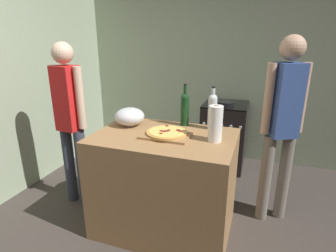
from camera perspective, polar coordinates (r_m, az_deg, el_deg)
name	(u,v)px	position (r m, az deg, el deg)	size (l,w,h in m)	color
ground_plane	(173,197)	(3.19, 0.96, -14.57)	(3.98, 3.22, 0.02)	#3F3833
kitchen_wall_rear	(203,67)	(4.01, 7.34, 12.17)	(3.98, 0.10, 2.60)	#99A889
kitchen_wall_left	(34,73)	(3.64, -26.32, 9.84)	(0.10, 3.22, 2.60)	#99A889
counter	(164,183)	(2.51, -0.77, -11.87)	(1.19, 0.79, 0.92)	#9E7247
cutting_board	(167,135)	(2.29, -0.22, -1.80)	(0.40, 0.32, 0.02)	#9E7247
pizza	(167,132)	(2.28, -0.21, -1.31)	(0.35, 0.35, 0.03)	tan
mixing_bowl	(130,117)	(2.56, -8.03, 1.96)	(0.28, 0.28, 0.17)	#B2B2B7
paper_towel_roll	(215,124)	(2.17, 9.90, 0.46)	(0.11, 0.11, 0.29)	white
wine_bottle_amber	(185,108)	(2.52, 3.53, 3.84)	(0.08, 0.08, 0.39)	#143819
wine_bottle_green	(212,110)	(2.45, 9.28, 3.35)	(0.08, 0.08, 0.38)	silver
stove	(224,135)	(3.75, 11.61, -1.92)	(0.56, 0.59, 0.93)	black
person_in_stripes	(70,116)	(2.87, -19.84, 1.95)	(0.38, 0.22, 1.68)	#383D4C
person_in_red	(283,120)	(2.63, 22.88, 1.19)	(0.36, 0.28, 1.74)	slate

